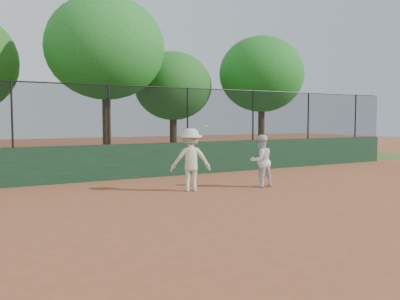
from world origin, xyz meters
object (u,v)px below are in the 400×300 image
player_second (261,161)px  tree_4 (262,74)px  tree_2 (106,48)px  tree_3 (173,86)px  player_main (191,160)px

player_second → tree_4: 11.34m
player_second → tree_2: 9.46m
tree_2 → tree_3: size_ratio=1.35×
tree_2 → tree_3: bearing=19.1°
player_second → tree_3: 10.14m
player_second → tree_2: size_ratio=0.22×
tree_4 → player_main: bearing=-137.8°
tree_2 → player_second: bearing=-75.9°
player_main → tree_3: size_ratio=0.35×
player_second → tree_4: (6.65, 8.43, 3.64)m
tree_2 → player_main: bearing=-91.0°
tree_4 → tree_2: bearing=-178.2°
player_main → tree_3: tree_3 is taller
player_second → tree_3: tree_3 is taller
player_main → tree_4: bearing=42.2°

